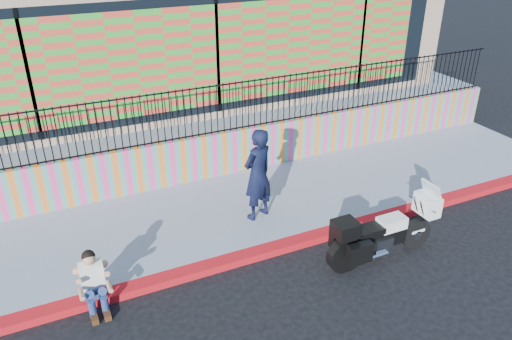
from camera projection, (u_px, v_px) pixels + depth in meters
ground at (297, 245)px, 9.95m from camera, size 90.00×90.00×0.00m
red_curb at (297, 242)px, 9.91m from camera, size 16.00×0.30×0.15m
sidewalk at (261, 203)px, 11.24m from camera, size 16.00×3.00×0.15m
mural_wall at (233, 151)px, 12.24m from camera, size 16.00×0.20×1.10m
metal_fence at (232, 107)px, 11.72m from camera, size 15.80×0.04×1.20m
elevated_platform at (173, 94)px, 16.39m from camera, size 16.00×10.00×1.25m
storefront_building at (169, 12)px, 15.01m from camera, size 14.00×8.06×4.00m
police_motorcycle at (381, 233)px, 9.29m from camera, size 2.28×0.75×1.42m
police_officer at (258, 175)px, 10.18m from camera, size 0.85×0.70×1.99m
seated_man at (95, 287)px, 8.15m from camera, size 0.54×0.71×1.06m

